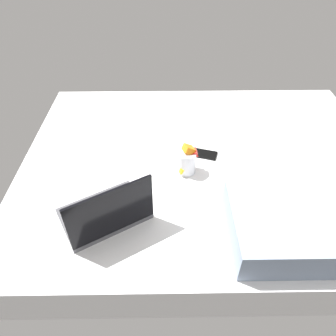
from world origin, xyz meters
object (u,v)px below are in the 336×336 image
snack_cup (186,161)px  cell_phone (203,154)px  pillow (301,226)px  laptop (106,213)px

snack_cup → cell_phone: snack_cup is taller
pillow → laptop: bearing=-7.2°
cell_phone → pillow: pillow is taller
snack_cup → laptop: bearing=41.5°
cell_phone → pillow: bearing=-131.2°
snack_cup → cell_phone: 16.09cm
cell_phone → pillow: size_ratio=0.27×
snack_cup → pillow: 55.40cm
laptop → pillow: 73.64cm
snack_cup → cell_phone: bearing=-127.0°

